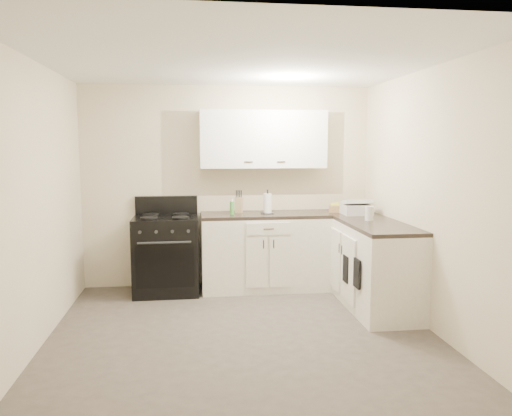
{
  "coord_description": "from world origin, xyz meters",
  "views": [
    {
      "loc": [
        -0.46,
        -4.48,
        1.76
      ],
      "look_at": [
        0.23,
        0.85,
        1.09
      ],
      "focal_mm": 35.0,
      "sensor_mm": 36.0,
      "label": 1
    }
  ],
  "objects": [
    {
      "name": "ceiling",
      "position": [
        0.0,
        0.0,
        2.5
      ],
      "size": [
        3.6,
        3.6,
        0.0
      ],
      "primitive_type": "plane",
      "color": "white",
      "rests_on": "wall_back"
    },
    {
      "name": "knife_block",
      "position": [
        0.12,
        1.6,
        1.03
      ],
      "size": [
        0.11,
        0.1,
        0.19
      ],
      "primitive_type": "cube",
      "rotation": [
        0.0,
        0.0,
        -0.33
      ],
      "color": "tan",
      "rests_on": "countertop_back"
    },
    {
      "name": "countertop_right",
      "position": [
        1.5,
        0.85,
        0.92
      ],
      "size": [
        0.6,
        1.9,
        0.04
      ],
      "primitive_type": "cube",
      "color": "black",
      "rests_on": "base_cabinets_right"
    },
    {
      "name": "countertop_grill",
      "position": [
        1.51,
        1.27,
        1.0
      ],
      "size": [
        0.33,
        0.31,
        0.12
      ],
      "primitive_type": "cube",
      "rotation": [
        0.0,
        0.0,
        -0.0
      ],
      "color": "silver",
      "rests_on": "countertop_right"
    },
    {
      "name": "countertop_back",
      "position": [
        0.43,
        1.5,
        0.92
      ],
      "size": [
        1.55,
        0.6,
        0.04
      ],
      "primitive_type": "cube",
      "color": "black",
      "rests_on": "base_cabinets_back"
    },
    {
      "name": "base_cabinets_back",
      "position": [
        0.43,
        1.5,
        0.45
      ],
      "size": [
        1.55,
        0.6,
        0.9
      ],
      "primitive_type": "cube",
      "color": "white",
      "rests_on": "floor"
    },
    {
      "name": "stove",
      "position": [
        -0.77,
        1.48,
        0.46
      ],
      "size": [
        0.76,
        0.65,
        0.92
      ],
      "primitive_type": "cube",
      "color": "black",
      "rests_on": "floor"
    },
    {
      "name": "wicker_basket",
      "position": [
        1.37,
        1.5,
        0.98
      ],
      "size": [
        0.3,
        0.24,
        0.09
      ],
      "primitive_type": "cube",
      "rotation": [
        0.0,
        0.0,
        -0.29
      ],
      "color": "tan",
      "rests_on": "countertop_right"
    },
    {
      "name": "glass_jar",
      "position": [
        1.49,
        0.77,
        1.02
      ],
      "size": [
        0.12,
        0.12,
        0.16
      ],
      "primitive_type": "cylinder",
      "rotation": [
        0.0,
        0.0,
        0.37
      ],
      "color": "silver",
      "rests_on": "countertop_right"
    },
    {
      "name": "oven_mitt_near",
      "position": [
        1.18,
        0.24,
        0.49
      ],
      "size": [
        0.02,
        0.17,
        0.29
      ],
      "primitive_type": "cube",
      "color": "black",
      "rests_on": "base_cabinets_right"
    },
    {
      "name": "floor",
      "position": [
        0.0,
        0.0,
        0.0
      ],
      "size": [
        3.6,
        3.6,
        0.0
      ],
      "primitive_type": "plane",
      "color": "#473F38",
      "rests_on": "ground"
    },
    {
      "name": "upper_cabinets",
      "position": [
        0.43,
        1.65,
        1.84
      ],
      "size": [
        1.55,
        0.3,
        0.7
      ],
      "primitive_type": "cube",
      "color": "white",
      "rests_on": "wall_back"
    },
    {
      "name": "base_cabinets_right",
      "position": [
        1.5,
        0.85,
        0.45
      ],
      "size": [
        0.6,
        1.9,
        0.9
      ],
      "primitive_type": "cube",
      "color": "white",
      "rests_on": "floor"
    },
    {
      "name": "wall_right",
      "position": [
        1.8,
        0.0,
        1.25
      ],
      "size": [
        0.0,
        3.6,
        3.6
      ],
      "primitive_type": "plane",
      "rotation": [
        1.57,
        0.0,
        -1.57
      ],
      "color": "beige",
      "rests_on": "ground"
    },
    {
      "name": "wall_left",
      "position": [
        -1.8,
        0.0,
        1.25
      ],
      "size": [
        0.0,
        3.6,
        3.6
      ],
      "primitive_type": "plane",
      "rotation": [
        1.57,
        0.0,
        1.57
      ],
      "color": "beige",
      "rests_on": "ground"
    },
    {
      "name": "wall_front",
      "position": [
        0.0,
        -1.8,
        1.25
      ],
      "size": [
        3.6,
        0.0,
        3.6
      ],
      "primitive_type": "plane",
      "rotation": [
        -1.57,
        0.0,
        0.0
      ],
      "color": "beige",
      "rests_on": "ground"
    },
    {
      "name": "paper_towel",
      "position": [
        0.46,
        1.48,
        1.06
      ],
      "size": [
        0.12,
        0.12,
        0.24
      ],
      "primitive_type": "cylinder",
      "rotation": [
        0.0,
        0.0,
        0.18
      ],
      "color": "white",
      "rests_on": "countertop_back"
    },
    {
      "name": "soap_bottle",
      "position": [
        0.02,
        1.47,
        1.02
      ],
      "size": [
        0.06,
        0.06,
        0.15
      ],
      "primitive_type": "cylinder",
      "rotation": [
        0.0,
        0.0,
        -0.12
      ],
      "color": "green",
      "rests_on": "countertop_back"
    },
    {
      "name": "oven_mitt_far",
      "position": [
        1.18,
        0.59,
        0.44
      ],
      "size": [
        0.02,
        0.17,
        0.29
      ],
      "primitive_type": "cube",
      "color": "black",
      "rests_on": "base_cabinets_right"
    },
    {
      "name": "wall_back",
      "position": [
        0.0,
        1.8,
        1.25
      ],
      "size": [
        3.6,
        0.0,
        3.6
      ],
      "primitive_type": "plane",
      "rotation": [
        1.57,
        0.0,
        0.0
      ],
      "color": "beige",
      "rests_on": "ground"
    }
  ]
}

